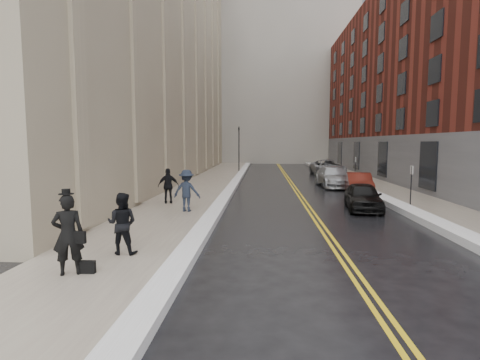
# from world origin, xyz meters

# --- Properties ---
(ground) EXTENTS (160.00, 160.00, 0.00)m
(ground) POSITION_xyz_m (0.00, 0.00, 0.00)
(ground) COLOR black
(ground) RESTS_ON ground
(sidewalk_left) EXTENTS (4.00, 64.00, 0.15)m
(sidewalk_left) POSITION_xyz_m (-4.50, 16.00, 0.07)
(sidewalk_left) COLOR gray
(sidewalk_left) RESTS_ON ground
(sidewalk_right) EXTENTS (3.00, 64.00, 0.15)m
(sidewalk_right) POSITION_xyz_m (9.00, 16.00, 0.07)
(sidewalk_right) COLOR gray
(sidewalk_right) RESTS_ON ground
(lane_stripe_a) EXTENTS (0.12, 64.00, 0.01)m
(lane_stripe_a) POSITION_xyz_m (2.38, 16.00, 0.00)
(lane_stripe_a) COLOR gold
(lane_stripe_a) RESTS_ON ground
(lane_stripe_b) EXTENTS (0.12, 64.00, 0.01)m
(lane_stripe_b) POSITION_xyz_m (2.62, 16.00, 0.00)
(lane_stripe_b) COLOR gold
(lane_stripe_b) RESTS_ON ground
(snow_ridge_left) EXTENTS (0.70, 60.80, 0.26)m
(snow_ridge_left) POSITION_xyz_m (-2.20, 16.00, 0.13)
(snow_ridge_left) COLOR white
(snow_ridge_left) RESTS_ON ground
(snow_ridge_right) EXTENTS (0.85, 60.80, 0.30)m
(snow_ridge_right) POSITION_xyz_m (7.15, 16.00, 0.15)
(snow_ridge_right) COLOR white
(snow_ridge_right) RESTS_ON ground
(building_right) EXTENTS (14.00, 50.00, 18.00)m
(building_right) POSITION_xyz_m (17.50, 23.00, 9.00)
(building_right) COLOR maroon
(building_right) RESTS_ON ground
(tower_far_center) EXTENTS (28.00, 16.00, 52.00)m
(tower_far_center) POSITION_xyz_m (1.00, 56.00, 26.00)
(tower_far_center) COLOR gray
(tower_far_center) RESTS_ON ground
(tower_far_right) EXTENTS (22.00, 18.00, 44.00)m
(tower_far_right) POSITION_xyz_m (14.00, 66.00, 22.00)
(tower_far_right) COLOR slate
(tower_far_right) RESTS_ON ground
(tower_far_left) EXTENTS (22.00, 18.00, 60.00)m
(tower_far_left) POSITION_xyz_m (-12.00, 72.00, 30.00)
(tower_far_left) COLOR slate
(tower_far_left) RESTS_ON ground
(traffic_signal) EXTENTS (0.18, 0.15, 5.20)m
(traffic_signal) POSITION_xyz_m (-2.60, 30.00, 3.08)
(traffic_signal) COLOR black
(traffic_signal) RESTS_ON ground
(parking_sign_near) EXTENTS (0.06, 0.35, 2.23)m
(parking_sign_near) POSITION_xyz_m (7.90, 8.00, 1.36)
(parking_sign_near) COLOR black
(parking_sign_near) RESTS_ON ground
(parking_sign_far) EXTENTS (0.06, 0.35, 2.23)m
(parking_sign_far) POSITION_xyz_m (7.90, 20.00, 1.36)
(parking_sign_far) COLOR black
(parking_sign_far) RESTS_ON ground
(car_black) EXTENTS (2.12, 4.25, 1.39)m
(car_black) POSITION_xyz_m (5.20, 7.14, 0.70)
(car_black) COLOR black
(car_black) RESTS_ON ground
(car_maroon) EXTENTS (2.09, 4.53, 1.44)m
(car_maroon) POSITION_xyz_m (6.45, 13.00, 0.72)
(car_maroon) COLOR #4A140D
(car_maroon) RESTS_ON ground
(car_silver_near) EXTENTS (2.48, 5.52, 1.57)m
(car_silver_near) POSITION_xyz_m (5.56, 17.17, 0.78)
(car_silver_near) COLOR #A3A6AA
(car_silver_near) RESTS_ON ground
(car_silver_far) EXTENTS (3.28, 6.17, 1.65)m
(car_silver_far) POSITION_xyz_m (6.80, 27.06, 0.83)
(car_silver_far) COLOR gray
(car_silver_far) RESTS_ON ground
(pedestrian_main) EXTENTS (0.87, 0.74, 2.03)m
(pedestrian_main) POSITION_xyz_m (-4.76, -3.26, 1.17)
(pedestrian_main) COLOR black
(pedestrian_main) RESTS_ON sidewalk_left
(pedestrian_a) EXTENTS (0.91, 0.71, 1.83)m
(pedestrian_a) POSITION_xyz_m (-4.07, -1.47, 1.07)
(pedestrian_a) COLOR black
(pedestrian_a) RESTS_ON sidewalk_left
(pedestrian_b) EXTENTS (1.37, 0.89, 2.00)m
(pedestrian_b) POSITION_xyz_m (-3.55, 5.44, 1.15)
(pedestrian_b) COLOR #1B2231
(pedestrian_b) RESTS_ON sidewalk_left
(pedestrian_c) EXTENTS (1.19, 0.71, 1.90)m
(pedestrian_c) POSITION_xyz_m (-5.02, 7.73, 1.10)
(pedestrian_c) COLOR black
(pedestrian_c) RESTS_ON sidewalk_left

